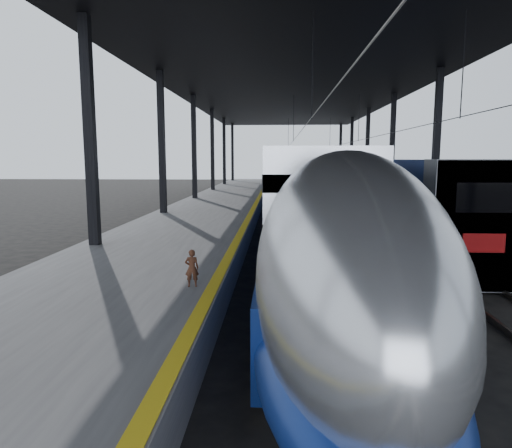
{
  "coord_description": "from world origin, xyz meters",
  "views": [
    {
      "loc": [
        0.89,
        -11.08,
        4.1
      ],
      "look_at": [
        0.16,
        3.56,
        2.0
      ],
      "focal_mm": 32.0,
      "sensor_mm": 36.0,
      "label": 1
    }
  ],
  "objects": [
    {
      "name": "second_train",
      "position": [
        7.0,
        29.92,
        2.07
      ],
      "size": [
        2.97,
        56.05,
        4.09
      ],
      "color": "navy",
      "rests_on": "ground"
    },
    {
      "name": "platform",
      "position": [
        -3.5,
        20.0,
        0.5
      ],
      "size": [
        6.0,
        80.0,
        1.0
      ],
      "primitive_type": "cube",
      "color": "#4C4C4F",
      "rests_on": "ground"
    },
    {
      "name": "child",
      "position": [
        -1.21,
        -0.33,
        1.46
      ],
      "size": [
        0.36,
        0.27,
        0.93
      ],
      "primitive_type": "imported",
      "rotation": [
        0.0,
        0.0,
        3.28
      ],
      "color": "#4F2A1A",
      "rests_on": "platform"
    },
    {
      "name": "canopy",
      "position": [
        1.9,
        20.0,
        9.12
      ],
      "size": [
        18.0,
        75.0,
        9.47
      ],
      "color": "black",
      "rests_on": "ground"
    },
    {
      "name": "tgv_train",
      "position": [
        2.0,
        23.98,
        2.06
      ],
      "size": [
        3.07,
        65.2,
        4.4
      ],
      "color": "silver",
      "rests_on": "ground"
    },
    {
      "name": "yellow_strip",
      "position": [
        -0.7,
        20.0,
        1.0
      ],
      "size": [
        0.3,
        80.0,
        0.01
      ],
      "primitive_type": "cube",
      "color": "gold",
      "rests_on": "platform"
    },
    {
      "name": "rails",
      "position": [
        4.5,
        20.0,
        0.08
      ],
      "size": [
        6.52,
        80.0,
        0.16
      ],
      "color": "slate",
      "rests_on": "ground"
    },
    {
      "name": "ground",
      "position": [
        0.0,
        0.0,
        0.0
      ],
      "size": [
        160.0,
        160.0,
        0.0
      ],
      "primitive_type": "plane",
      "color": "black",
      "rests_on": "ground"
    }
  ]
}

